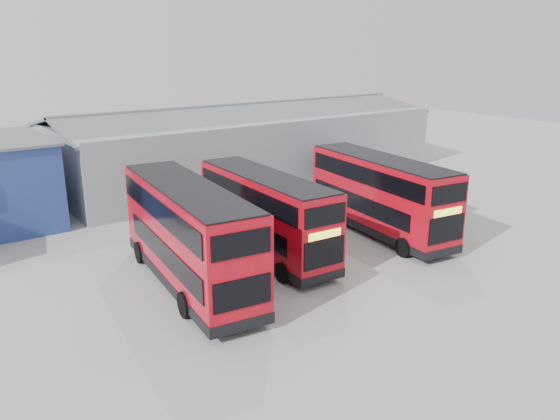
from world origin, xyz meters
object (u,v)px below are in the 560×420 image
object	(u,v)px
double_decker_left	(189,237)
double_decker_centre	(265,215)
maintenance_shed	(247,144)
single_decker_blue	(375,184)
double_decker_right	(380,196)

from	to	relation	value
double_decker_left	double_decker_centre	xyz separation A→B (m)	(4.82, 1.09, -0.20)
maintenance_shed	single_decker_blue	distance (m)	12.70
double_decker_left	single_decker_blue	xyz separation A→B (m)	(15.88, 4.17, -0.81)
double_decker_right	single_decker_blue	bearing A→B (deg)	54.19
double_decker_left	double_decker_right	xyz separation A→B (m)	(11.88, 0.01, -0.11)
double_decker_centre	double_decker_left	bearing A→B (deg)	-163.24
maintenance_shed	double_decker_centre	xyz separation A→B (m)	(-9.03, -15.56, -0.52)
maintenance_shed	double_decker_centre	world-z (taller)	maintenance_shed
double_decker_centre	single_decker_blue	xyz separation A→B (m)	(11.07, 3.08, -0.62)
double_decker_centre	single_decker_blue	world-z (taller)	double_decker_centre
single_decker_blue	maintenance_shed	bearing A→B (deg)	-70.13
double_decker_centre	single_decker_blue	distance (m)	11.50
double_decker_left	double_decker_right	world-z (taller)	double_decker_left
maintenance_shed	double_decker_left	size ratio (longest dim) A/B	2.76
double_decker_centre	single_decker_blue	bearing A→B (deg)	19.53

